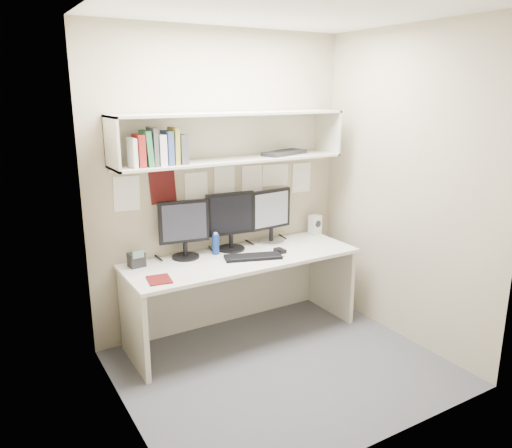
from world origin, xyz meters
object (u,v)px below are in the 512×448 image
maroon_notebook (159,280)px  desk_phone (137,260)px  desk (242,296)px  speaker (315,225)px  monitor_right (271,214)px  monitor_center (230,219)px  keyboard (253,257)px  monitor_left (184,227)px

maroon_notebook → desk_phone: 0.39m
desk → speaker: bearing=13.5°
monitor_right → desk_phone: size_ratio=3.36×
monitor_center → keyboard: (0.05, -0.31, -0.26)m
monitor_right → keyboard: monitor_right is taller
monitor_right → desk_phone: (-1.27, -0.01, -0.21)m
desk_phone → monitor_center: bearing=-5.3°
desk → maroon_notebook: bearing=-167.9°
monitor_center → speaker: size_ratio=2.69×
monitor_right → maroon_notebook: size_ratio=2.43×
monitor_center → speaker: bearing=6.3°
desk_phone → keyboard: bearing=-24.4°
monitor_left → maroon_notebook: size_ratio=2.41×
monitor_right → maroon_notebook: monitor_right is taller
keyboard → desk_phone: (-0.90, 0.30, 0.05)m
monitor_center → desk_phone: bearing=-173.4°
desk → desk_phone: size_ratio=13.56×
maroon_notebook → desk: bearing=20.8°
monitor_left → monitor_right: 0.85m
monitor_left → maroon_notebook: (-0.37, -0.39, -0.26)m
desk → maroon_notebook: size_ratio=9.83×
monitor_center → monitor_right: (0.42, 0.00, -0.01)m
desk → desk_phone: bearing=166.2°
maroon_notebook → monitor_left: bearing=55.2°
monitor_center → keyboard: size_ratio=1.08×
desk → monitor_left: bearing=152.8°
keyboard → monitor_center: bearing=117.3°
desk → speaker: size_ratio=10.52×
speaker → desk_phone: speaker is taller
monitor_left → monitor_center: bearing=9.5°
monitor_left → desk_phone: monitor_left is taller
desk_phone → speaker: bearing=-5.5°
desk → keyboard: bearing=-59.0°
monitor_right → speaker: size_ratio=2.61×
monitor_center → keyboard: monitor_center is taller
desk → monitor_center: 0.68m
monitor_center → desk: bearing=-86.0°
monitor_left → speaker: bearing=9.7°
desk → keyboard: keyboard is taller
keyboard → speaker: bearing=38.2°
monitor_right → monitor_left: bearing=174.4°
desk → monitor_center: monitor_center is taller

